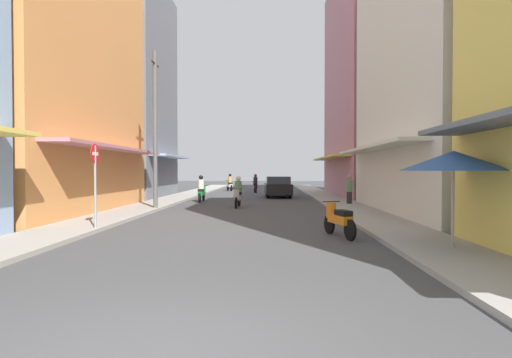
% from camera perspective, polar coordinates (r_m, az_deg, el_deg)
% --- Properties ---
extents(ground_plane, '(103.73, 103.73, 0.00)m').
position_cam_1_polar(ground_plane, '(23.42, -0.87, -3.37)').
color(ground_plane, '#424244').
extents(sidewalk_left, '(2.04, 55.15, 0.12)m').
position_cam_1_polar(sidewalk_left, '(24.17, -12.75, -3.12)').
color(sidewalk_left, '#9E9991').
rests_on(sidewalk_left, ground).
extents(sidewalk_right, '(2.04, 55.15, 0.12)m').
position_cam_1_polar(sidewalk_right, '(23.70, 11.26, -3.20)').
color(sidewalk_right, '#9E9991').
rests_on(sidewalk_right, ground).
extents(building_left_mid, '(7.05, 11.45, 11.84)m').
position_cam_1_polar(building_left_mid, '(20.67, -28.17, 12.37)').
color(building_left_mid, '#D88C4C').
rests_on(building_left_mid, ground).
extents(building_left_far, '(7.05, 8.13, 14.34)m').
position_cam_1_polar(building_left_far, '(29.99, -18.21, 11.31)').
color(building_left_far, slate).
rests_on(building_left_far, ground).
extents(building_right_mid, '(7.05, 11.62, 13.41)m').
position_cam_1_polar(building_right_mid, '(19.93, 26.02, 15.13)').
color(building_right_mid, silver).
rests_on(building_right_mid, ground).
extents(building_right_far, '(7.05, 13.02, 16.64)m').
position_cam_1_polar(building_right_far, '(32.30, 16.36, 12.65)').
color(building_right_far, '#B7727F').
rests_on(building_right_far, ground).
extents(motorbike_white, '(0.78, 1.73, 1.58)m').
position_cam_1_polar(motorbike_white, '(37.93, -3.65, -0.59)').
color(motorbike_white, black).
rests_on(motorbike_white, ground).
extents(motorbike_green, '(0.55, 1.81, 1.58)m').
position_cam_1_polar(motorbike_green, '(24.84, -7.50, -1.50)').
color(motorbike_green, black).
rests_on(motorbike_green, ground).
extents(motorbike_maroon, '(0.55, 1.81, 1.58)m').
position_cam_1_polar(motorbike_maroon, '(34.53, -0.10, -0.75)').
color(motorbike_maroon, black).
rests_on(motorbike_maroon, ground).
extents(motorbike_orange, '(0.73, 1.75, 0.96)m').
position_cam_1_polar(motorbike_orange, '(11.82, 11.26, -5.39)').
color(motorbike_orange, black).
rests_on(motorbike_orange, ground).
extents(motorbike_silver, '(0.55, 1.81, 1.58)m').
position_cam_1_polar(motorbike_silver, '(20.89, -2.52, -1.99)').
color(motorbike_silver, black).
rests_on(motorbike_silver, ground).
extents(parked_car, '(1.93, 4.17, 1.45)m').
position_cam_1_polar(parked_car, '(28.91, 3.02, -1.05)').
color(parked_car, black).
rests_on(parked_car, ground).
extents(pedestrian_foreground, '(0.34, 0.34, 1.62)m').
position_cam_1_polar(pedestrian_foreground, '(22.30, 12.72, -1.54)').
color(pedestrian_foreground, '#262628').
rests_on(pedestrian_foreground, ground).
extents(vendor_umbrella, '(2.36, 2.36, 2.29)m').
position_cam_1_polar(vendor_umbrella, '(10.30, 25.55, 2.27)').
color(vendor_umbrella, '#99999E').
rests_on(vendor_umbrella, ground).
extents(utility_pole, '(0.20, 1.20, 7.43)m').
position_cam_1_polar(utility_pole, '(19.98, -13.71, 6.71)').
color(utility_pole, '#4C4C4F').
rests_on(utility_pole, ground).
extents(street_sign_no_entry, '(0.07, 0.60, 2.65)m').
position_cam_1_polar(street_sign_no_entry, '(13.33, -21.26, 0.53)').
color(street_sign_no_entry, gray).
rests_on(street_sign_no_entry, ground).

